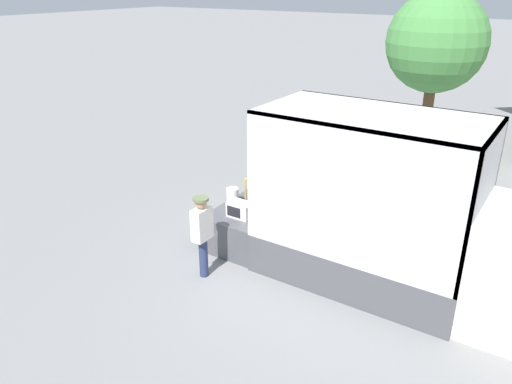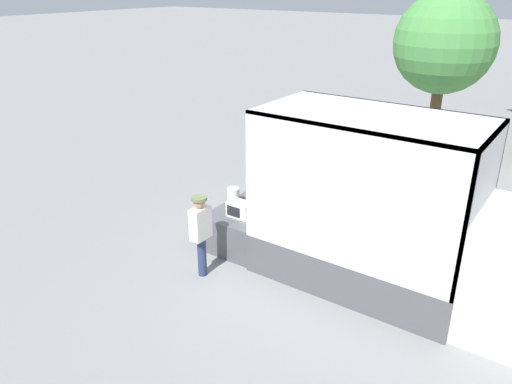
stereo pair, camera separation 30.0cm
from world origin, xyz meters
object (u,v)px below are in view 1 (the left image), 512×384
box_truck (435,254)px  portable_generator (261,193)px  worker_person (202,229)px  street_tree (436,43)px  orange_bucket (232,196)px  microwave (240,210)px

box_truck → portable_generator: box_truck is taller
worker_person → street_tree: bearing=81.8°
orange_bucket → worker_person: 1.84m
microwave → street_tree: street_tree is taller
microwave → worker_person: (-0.02, -1.28, 0.08)m
microwave → portable_generator: (-0.06, 0.91, 0.06)m
box_truck → microwave: bearing=-173.6°
portable_generator → worker_person: bearing=-89.1°
microwave → portable_generator: bearing=93.6°
worker_person → box_truck: bearing=23.0°
portable_generator → worker_person: worker_person is taller
portable_generator → worker_person: size_ratio=0.34×
microwave → street_tree: 9.46m
portable_generator → orange_bucket: 0.66m
portable_generator → orange_bucket: size_ratio=1.61×
microwave → worker_person: 1.28m
microwave → worker_person: bearing=-91.1°
microwave → street_tree: bearing=80.8°
orange_bucket → street_tree: (2.00, 8.45, 2.74)m
box_truck → microwave: (-4.08, -0.46, 0.04)m
box_truck → portable_generator: size_ratio=10.00×
box_truck → street_tree: bearing=107.3°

